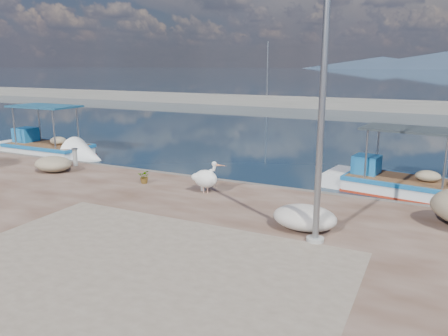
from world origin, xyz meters
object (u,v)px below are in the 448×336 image
at_px(boat_left, 48,151).
at_px(pelican, 206,178).
at_px(bollard_near, 203,180).
at_px(lamp_post, 322,110).
at_px(boat_right, 404,188).

bearing_deg(boat_left, pelican, -18.32).
height_order(pelican, bollard_near, pelican).
distance_m(boat_left, lamp_post, 18.07).
bearing_deg(boat_left, lamp_post, -21.45).
xyz_separation_m(boat_right, lamp_post, (-1.57, -7.23, 3.57)).
bearing_deg(bollard_near, boat_left, 162.22).
height_order(pelican, lamp_post, lamp_post).
distance_m(boat_left, bollard_near, 12.36).
distance_m(lamp_post, bollard_near, 6.19).
xyz_separation_m(boat_right, pelican, (-6.06, -4.71, 0.80)).
bearing_deg(boat_right, lamp_post, -93.61).
bearing_deg(lamp_post, boat_right, 77.71).
distance_m(pelican, bollard_near, 0.36).
bearing_deg(lamp_post, boat_left, 158.44).
distance_m(boat_right, pelican, 7.72).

